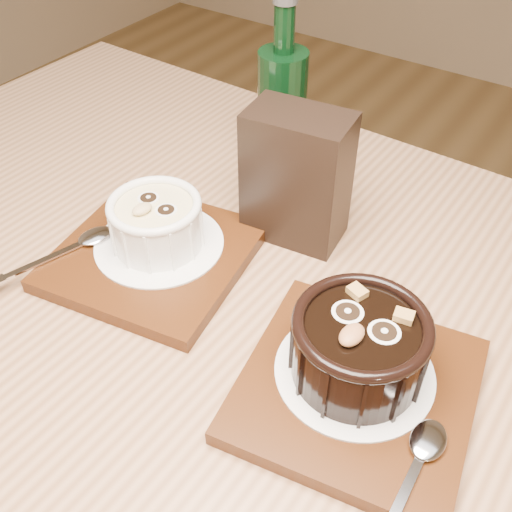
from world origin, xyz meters
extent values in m
cube|color=brown|center=(0.04, 0.22, 0.73)|extent=(1.22, 0.83, 0.04)
cylinder|color=brown|center=(-0.50, 0.58, 0.35)|extent=(0.06, 0.06, 0.71)
cube|color=#44200B|center=(-0.11, 0.26, 0.76)|extent=(0.21, 0.21, 0.01)
cylinder|color=white|center=(-0.11, 0.27, 0.77)|extent=(0.13, 0.13, 0.00)
cylinder|color=white|center=(-0.11, 0.27, 0.79)|extent=(0.09, 0.09, 0.05)
cylinder|color=#DDCB86|center=(-0.11, 0.27, 0.81)|extent=(0.07, 0.07, 0.00)
torus|color=white|center=(-0.11, 0.27, 0.82)|extent=(0.09, 0.09, 0.01)
cylinder|color=black|center=(-0.12, 0.28, 0.81)|extent=(0.02, 0.02, 0.00)
cylinder|color=black|center=(-0.09, 0.28, 0.81)|extent=(0.02, 0.02, 0.00)
ellipsoid|color=tan|center=(-0.11, 0.26, 0.82)|extent=(0.02, 0.02, 0.01)
cube|color=#44200B|center=(0.14, 0.23, 0.76)|extent=(0.21, 0.21, 0.01)
cylinder|color=white|center=(0.13, 0.24, 0.77)|extent=(0.13, 0.13, 0.00)
cylinder|color=black|center=(0.13, 0.24, 0.79)|extent=(0.10, 0.10, 0.05)
cylinder|color=black|center=(0.13, 0.24, 0.82)|extent=(0.09, 0.09, 0.00)
torus|color=black|center=(0.13, 0.24, 0.82)|extent=(0.11, 0.11, 0.01)
cylinder|color=black|center=(0.11, 0.25, 0.82)|extent=(0.03, 0.03, 0.00)
cylinder|color=black|center=(0.15, 0.25, 0.82)|extent=(0.03, 0.03, 0.00)
ellipsoid|color=brown|center=(0.13, 0.23, 0.83)|extent=(0.02, 0.03, 0.01)
cube|color=olive|center=(0.11, 0.27, 0.83)|extent=(0.02, 0.02, 0.01)
cube|color=olive|center=(0.15, 0.27, 0.83)|extent=(0.02, 0.01, 0.01)
cube|color=black|center=(-0.01, 0.38, 0.82)|extent=(0.11, 0.07, 0.14)
cylinder|color=black|center=(-0.09, 0.48, 0.82)|extent=(0.06, 0.06, 0.15)
cylinder|color=black|center=(-0.09, 0.48, 0.92)|extent=(0.02, 0.02, 0.05)
camera|label=1|loc=(0.23, -0.05, 1.16)|focal=42.00mm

